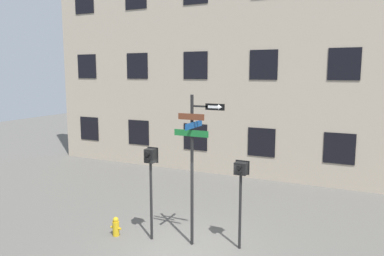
{
  "coord_description": "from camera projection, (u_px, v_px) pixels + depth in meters",
  "views": [
    {
      "loc": [
        4.44,
        -8.85,
        5.04
      ],
      "look_at": [
        -0.04,
        0.62,
        3.49
      ],
      "focal_mm": 35.0,
      "sensor_mm": 36.0,
      "label": 1
    }
  ],
  "objects": [
    {
      "name": "fire_hydrant",
      "position": [
        116.0,
        227.0,
        11.64
      ],
      "size": [
        0.37,
        0.21,
        0.61
      ],
      "color": "gold",
      "rests_on": "ground_plane"
    },
    {
      "name": "pedestrian_signal_right",
      "position": [
        241.0,
        180.0,
        10.54
      ],
      "size": [
        0.41,
        0.4,
        2.58
      ],
      "color": "black",
      "rests_on": "ground_plane"
    },
    {
      "name": "ground_plane",
      "position": [
        184.0,
        253.0,
        10.53
      ],
      "size": [
        60.0,
        60.0,
        0.0
      ],
      "primitive_type": "plane",
      "color": "#595651"
    },
    {
      "name": "pedestrian_signal_left",
      "position": [
        151.0,
        169.0,
        11.11
      ],
      "size": [
        0.36,
        0.4,
        2.84
      ],
      "color": "black",
      "rests_on": "ground_plane"
    },
    {
      "name": "building_facade",
      "position": [
        266.0,
        25.0,
        17.08
      ],
      "size": [
        24.0,
        0.64,
        14.41
      ],
      "color": "tan",
      "rests_on": "ground_plane"
    },
    {
      "name": "street_sign_pole",
      "position": [
        194.0,
        156.0,
        10.67
      ],
      "size": [
        1.51,
        1.1,
        4.43
      ],
      "color": "black",
      "rests_on": "ground_plane"
    }
  ]
}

